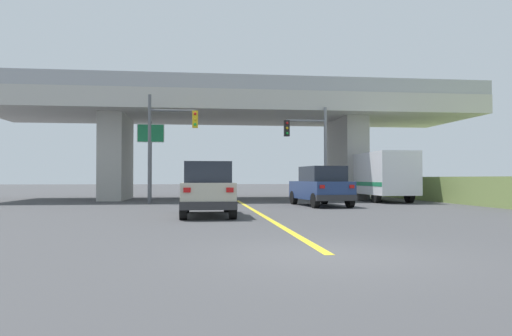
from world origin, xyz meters
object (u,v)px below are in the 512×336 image
at_px(box_truck, 379,176).
at_px(highway_sign, 151,142).
at_px(traffic_signal_nearside, 312,143).
at_px(traffic_signal_farside, 165,136).
at_px(suv_crossing, 321,186).
at_px(suv_lead, 207,189).

relative_size(box_truck, highway_sign, 1.50).
bearing_deg(traffic_signal_nearside, traffic_signal_farside, -173.49).
bearing_deg(suv_crossing, box_truck, 37.86).
height_order(suv_lead, box_truck, box_truck).
height_order(suv_lead, traffic_signal_nearside, traffic_signal_nearside).
height_order(box_truck, traffic_signal_farside, traffic_signal_farside).
bearing_deg(box_truck, traffic_signal_farside, -174.05).
distance_m(traffic_signal_nearside, traffic_signal_farside, 8.71).
bearing_deg(traffic_signal_nearside, highway_sign, 171.15).
bearing_deg(suv_crossing, highway_sign, 141.94).
relative_size(suv_crossing, box_truck, 0.66).
xyz_separation_m(box_truck, highway_sign, (-14.04, 1.14, 2.04)).
relative_size(traffic_signal_nearside, highway_sign, 1.17).
xyz_separation_m(suv_lead, box_truck, (10.79, 10.40, 0.56)).
distance_m(suv_crossing, box_truck, 6.80).
distance_m(suv_lead, suv_crossing, 8.20).
distance_m(box_truck, traffic_signal_farside, 13.26).
height_order(box_truck, traffic_signal_nearside, traffic_signal_nearside).
xyz_separation_m(suv_crossing, box_truck, (4.92, 4.66, 0.56)).
distance_m(suv_lead, traffic_signal_nearside, 12.18).
relative_size(suv_lead, suv_crossing, 0.95).
xyz_separation_m(suv_crossing, traffic_signal_nearside, (0.57, 4.30, 2.52)).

